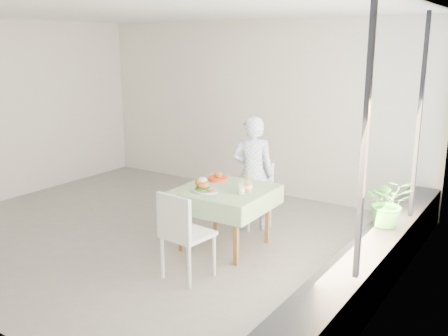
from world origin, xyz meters
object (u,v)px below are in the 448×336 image
Objects in this scene: cafe_table at (225,211)px; main_dish at (204,187)px; chair_near at (187,251)px; diner at (253,173)px; chair_far at (252,206)px; juice_cup_orange at (248,186)px; potted_plant at (389,202)px.

main_dish is at bearing -122.47° from cafe_table.
cafe_table is at bearing 97.64° from chair_near.
main_dish is (-0.27, 0.68, 0.50)m from chair_near.
chair_near reaches higher than cafe_table.
main_dish is (-0.10, -0.96, 0.03)m from diner.
diner reaches higher than chair_near.
chair_far is 1.18m from main_dish.
chair_far is 1.03m from juice_cup_orange.
cafe_table is 0.46m from juice_cup_orange.
potted_plant reaches higher than main_dish.
chair_far is at bearing -80.47° from diner.
diner is 1.87m from potted_plant.
chair_far is 1.76m from chair_near.
potted_plant is at bearing 14.84° from juice_cup_orange.
chair_near is 2.21m from potted_plant.
main_dish is (-0.15, -0.23, 0.34)m from cafe_table.
cafe_table is 1.88m from potted_plant.
chair_far is 3.06× the size of juice_cup_orange.
diner is (-0.05, 0.73, 0.30)m from cafe_table.
potted_plant is at bearing 13.75° from cafe_table.
main_dish is at bearing 111.58° from chair_near.
chair_near is at bearing -82.48° from chair_far.
main_dish is at bearing -160.96° from potted_plant.
potted_plant is at bearing 38.93° from chair_near.
juice_cup_orange is (0.29, 0.04, 0.35)m from cafe_table.
potted_plant is (1.85, -0.29, 0.01)m from diner.
potted_plant reaches higher than chair_near.
diner reaches higher than chair_far.
chair_far is 0.94× the size of chair_near.
cafe_table is 1.20× the size of chair_far.
main_dish is at bearing -148.27° from juice_cup_orange.
chair_near is (0.12, -0.91, -0.17)m from cafe_table.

